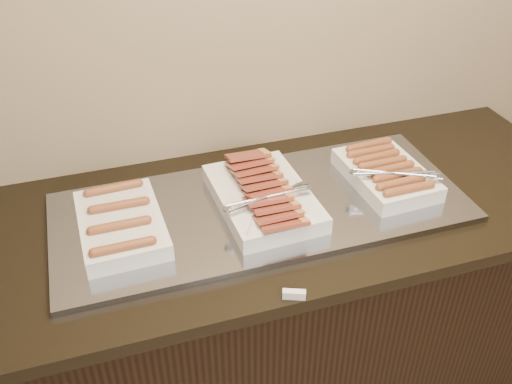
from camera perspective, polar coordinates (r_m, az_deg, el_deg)
counter at (r=1.99m, az=1.19°, el=-12.08°), size 2.06×0.76×0.90m
warming_tray at (r=1.67m, az=0.56°, el=-1.58°), size 1.20×0.50×0.02m
dish_left at (r=1.59m, az=-13.36°, el=-3.10°), size 0.23×0.33×0.07m
dish_center at (r=1.64m, az=0.72°, el=-0.38°), size 0.28×0.41×0.10m
dish_right at (r=1.79m, az=12.91°, el=1.86°), size 0.27×0.33×0.08m
label_holder at (r=1.41m, az=3.83°, el=-10.18°), size 0.06×0.04×0.02m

